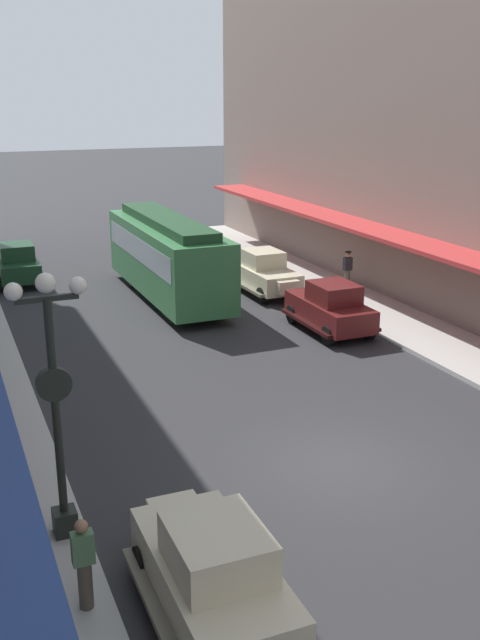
# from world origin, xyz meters

# --- Properties ---
(ground_plane) EXTENTS (200.00, 200.00, 0.00)m
(ground_plane) POSITION_xyz_m (0.00, 0.00, 0.00)
(ground_plane) COLOR #2D2D30
(sidewalk_left) EXTENTS (3.00, 60.00, 0.15)m
(sidewalk_left) POSITION_xyz_m (-7.50, 0.00, 0.07)
(sidewalk_left) COLOR #B7B5AD
(sidewalk_left) RESTS_ON ground
(parked_car_0) EXTENTS (2.15, 4.26, 1.84)m
(parked_car_0) POSITION_xyz_m (4.70, 8.81, 0.94)
(parked_car_0) COLOR #591919
(parked_car_0) RESTS_ON ground
(parked_car_1) EXTENTS (2.19, 4.28, 1.84)m
(parked_car_1) POSITION_xyz_m (4.71, 14.46, 0.94)
(parked_car_1) COLOR beige
(parked_car_1) RESTS_ON ground
(parked_car_2) EXTENTS (2.17, 4.27, 1.84)m
(parked_car_2) POSITION_xyz_m (-4.57, -3.74, 0.94)
(parked_car_2) COLOR beige
(parked_car_2) RESTS_ON ground
(parked_car_3) EXTENTS (2.16, 4.27, 1.84)m
(parked_car_3) POSITION_xyz_m (-4.86, 20.42, 0.94)
(parked_car_3) COLOR #193D23
(parked_car_3) RESTS_ON ground
(streetcar) EXTENTS (2.55, 9.61, 3.46)m
(streetcar) POSITION_xyz_m (0.65, 15.27, 1.90)
(streetcar) COLOR #33723F
(streetcar) RESTS_ON ground
(lamp_post_with_clock) EXTENTS (1.42, 0.44, 5.16)m
(lamp_post_with_clock) POSITION_xyz_m (-6.40, -0.54, 2.99)
(lamp_post_with_clock) COLOR black
(lamp_post_with_clock) RESTS_ON sidewalk_left
(pedestrian_1) EXTENTS (0.36, 0.28, 1.67)m
(pedestrian_1) POSITION_xyz_m (7.99, 13.15, 1.01)
(pedestrian_1) COLOR #4C4238
(pedestrian_1) RESTS_ON sidewalk_right
(pedestrian_3) EXTENTS (0.36, 0.24, 1.64)m
(pedestrian_3) POSITION_xyz_m (-6.46, -2.82, 0.99)
(pedestrian_3) COLOR #4C4238
(pedestrian_3) RESTS_ON sidewalk_left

